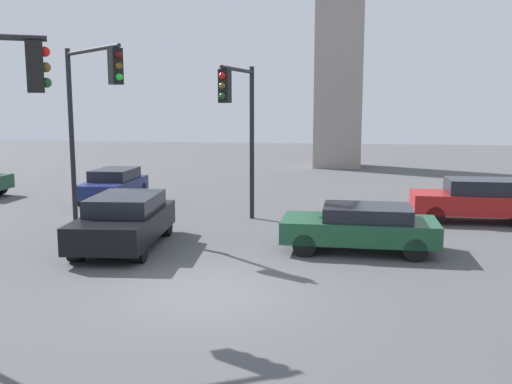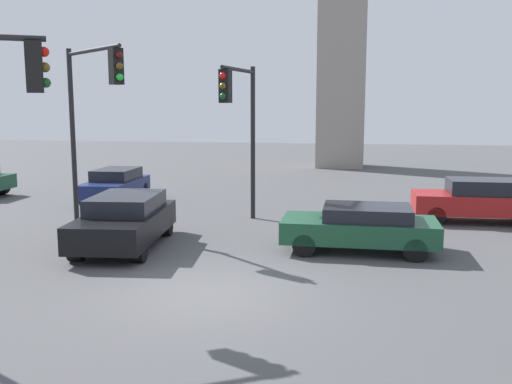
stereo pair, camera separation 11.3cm
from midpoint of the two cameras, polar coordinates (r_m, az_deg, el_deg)
name	(u,v)px [view 1 (the left image)]	position (r m, az deg, el deg)	size (l,w,h in m)	color
ground_plane	(211,293)	(12.11, -4.86, -10.19)	(99.02, 99.02, 0.00)	#4C4C4F
traffic_light_1	(239,112)	(18.38, -1.88, 8.12)	(0.69, 2.77, 5.25)	black
traffic_light_2	(91,99)	(18.03, -16.58, 9.00)	(2.82, 2.41, 5.74)	black
car_0	(361,227)	(15.54, 10.35, -3.46)	(4.16, 1.92, 1.26)	#19472D
car_5	(477,200)	(20.55, 21.36, -0.72)	(4.21, 1.78, 1.48)	maroon
car_6	(125,220)	(16.15, -13.34, -2.80)	(2.34, 4.57, 1.46)	black
car_7	(114,185)	(23.93, -14.32, 0.74)	(1.82, 3.98, 1.36)	navy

